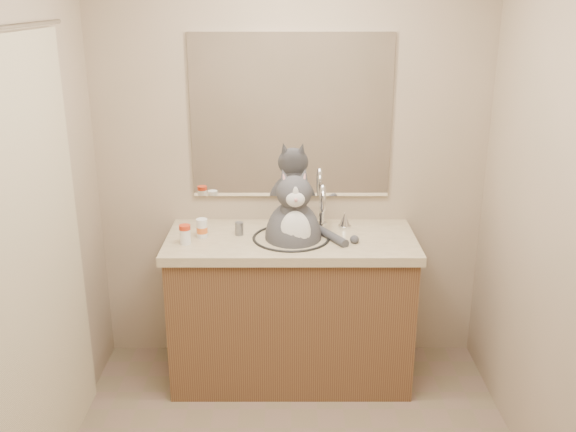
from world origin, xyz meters
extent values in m
cube|color=tan|center=(0.00, 1.25, 1.20)|extent=(2.20, 0.01, 2.40)
cube|color=tan|center=(-1.10, 0.00, 1.20)|extent=(0.01, 2.50, 2.40)
cube|color=brown|center=(0.00, 0.96, 0.40)|extent=(1.30, 0.55, 0.80)
cube|color=beige|center=(0.00, 0.96, 0.83)|extent=(1.34, 0.59, 0.05)
torus|color=black|center=(0.00, 0.94, 0.85)|extent=(0.42, 0.42, 0.02)
ellipsoid|color=white|center=(0.00, 0.94, 0.78)|extent=(0.40, 0.40, 0.15)
cylinder|color=silver|center=(0.17, 1.11, 0.95)|extent=(0.03, 0.03, 0.18)
torus|color=silver|center=(0.17, 1.05, 1.04)|extent=(0.03, 0.16, 0.16)
cone|color=silver|center=(0.30, 1.11, 0.90)|extent=(0.06, 0.06, 0.08)
cube|color=white|center=(0.00, 1.24, 1.45)|extent=(1.10, 0.02, 0.90)
cube|color=beige|center=(-1.05, 0.10, 1.00)|extent=(0.01, 1.20, 1.90)
ellipsoid|color=#46464B|center=(0.01, 0.95, 0.85)|extent=(0.33, 0.36, 0.41)
ellipsoid|color=white|center=(0.02, 0.85, 0.91)|extent=(0.17, 0.10, 0.26)
ellipsoid|color=#46464B|center=(0.02, 0.91, 1.12)|extent=(0.20, 0.18, 0.18)
ellipsoid|color=white|center=(0.02, 0.84, 1.10)|extent=(0.10, 0.06, 0.08)
sphere|color=#D88C8C|center=(0.02, 0.81, 1.11)|extent=(0.02, 0.02, 0.02)
cone|color=#46464B|center=(-0.04, 0.92, 1.20)|extent=(0.08, 0.07, 0.09)
cone|color=#46464B|center=(0.07, 0.93, 1.20)|extent=(0.08, 0.07, 0.09)
cylinder|color=#46464B|center=(0.21, 0.93, 0.87)|extent=(0.17, 0.26, 0.05)
cylinder|color=white|center=(-0.55, 0.87, 0.89)|extent=(0.06, 0.06, 0.08)
cylinder|color=red|center=(-0.55, 0.87, 0.94)|extent=(0.07, 0.07, 0.02)
cylinder|color=white|center=(-0.48, 0.96, 0.89)|extent=(0.06, 0.06, 0.08)
cylinder|color=orange|center=(-0.48, 0.96, 0.89)|extent=(0.06, 0.06, 0.03)
cylinder|color=white|center=(-0.48, 0.96, 0.94)|extent=(0.06, 0.06, 0.02)
cylinder|color=slate|center=(-0.28, 1.00, 0.89)|extent=(0.05, 0.05, 0.07)
camera|label=1|loc=(-0.02, -2.26, 2.08)|focal=40.00mm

